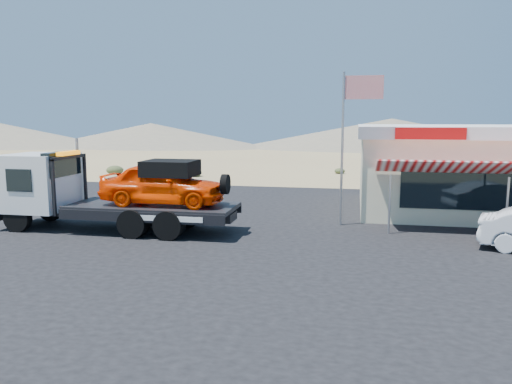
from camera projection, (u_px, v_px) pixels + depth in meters
ground at (192, 248)px, 16.54m from camera, size 120.00×120.00×0.00m
asphalt_lot at (267, 230)px, 19.06m from camera, size 32.00×24.00×0.02m
tow_truck at (112, 189)px, 18.91m from camera, size 8.94×2.65×2.99m
jerky_store at (472, 168)px, 22.89m from camera, size 10.40×9.97×3.90m
flagpole at (349, 131)px, 19.38m from camera, size 1.55×0.10×6.00m
desert_scrub at (47, 188)px, 28.64m from camera, size 27.95×33.08×0.69m
distant_hills at (251, 135)px, 71.64m from camera, size 126.00×48.00×4.20m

